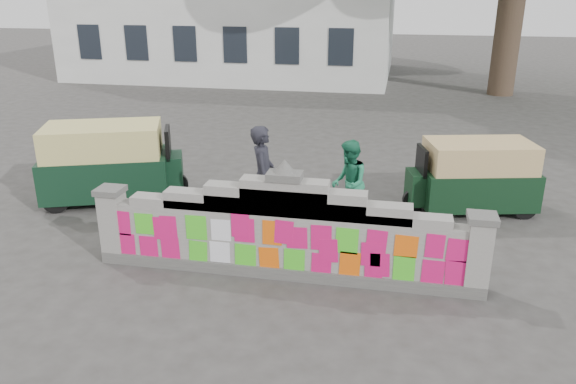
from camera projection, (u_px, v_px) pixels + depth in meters
The scene contains 7 objects.
ground at pixel (285, 275), 9.36m from camera, with size 100.00×100.00×0.00m, color #383533.
parapet_wall at pixel (285, 234), 9.10m from camera, with size 6.48×0.44×2.01m.
cyclist_bike at pixel (264, 208), 10.66m from camera, with size 0.75×2.15×1.13m, color black.
cyclist_rider at pixel (263, 189), 10.52m from camera, with size 0.70×0.46×1.91m, color black.
pedestrian at pixel (349, 183), 11.06m from camera, with size 0.84×0.66×1.73m, color #217C56.
rickshaw_left at pixel (109, 162), 12.34m from camera, with size 3.19×2.27×1.72m.
rickshaw_right at pixel (474, 175), 11.81m from camera, with size 2.80×1.76×1.50m.
Camera 1 is at (1.69, -8.13, 4.54)m, focal length 35.00 mm.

